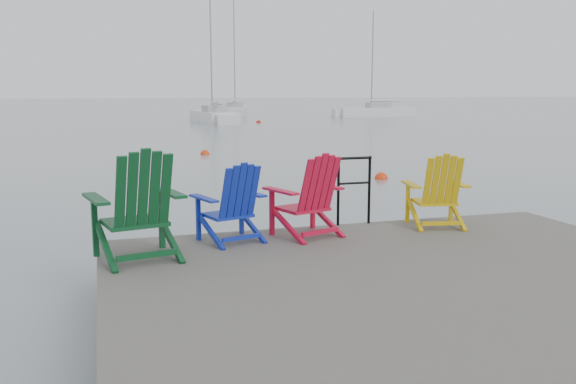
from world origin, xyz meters
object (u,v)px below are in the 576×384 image
object	(u,v)px
handrail	(354,184)
sailboat_far	(375,113)
chair_green	(138,205)
buoy_b	(205,154)
buoy_a	(381,179)
chair_yellow	(438,190)
buoy_c	(259,123)
chair_red	(309,195)
sailboat_mid	(235,112)
buoy_d	(200,122)
sailboat_near	(214,117)
chair_blue	(232,203)

from	to	relation	value
handrail	sailboat_far	xyz separation A→B (m)	(20.33, 42.48, -0.69)
chair_green	buoy_b	world-z (taller)	chair_green
chair_green	buoy_a	size ratio (longest dim) A/B	3.35
chair_green	chair_yellow	world-z (taller)	chair_green
buoy_b	buoy_c	size ratio (longest dim) A/B	0.91
chair_red	sailboat_mid	size ratio (longest dim) A/B	0.08
buoy_c	buoy_d	xyz separation A→B (m)	(-3.87, 2.16, 0.00)
sailboat_far	chair_yellow	bearing A→B (deg)	156.77
sailboat_near	sailboat_mid	xyz separation A→B (m)	(4.25, 12.23, -0.00)
sailboat_near	buoy_c	world-z (taller)	sailboat_near
chair_green	chair_blue	xyz separation A→B (m)	(1.09, 0.48, -0.12)
chair_blue	chair_yellow	xyz separation A→B (m)	(2.69, -0.01, 0.01)
chair_green	chair_red	distance (m)	2.08
buoy_c	chair_blue	bearing A→B (deg)	-104.93
handrail	chair_green	distance (m)	2.97
sailboat_mid	buoy_c	bearing A→B (deg)	-81.09
sailboat_near	sailboat_far	bearing A→B (deg)	17.82
sailboat_near	sailboat_far	world-z (taller)	sailboat_near
chair_blue	chair_yellow	bearing A→B (deg)	-16.88
buoy_a	buoy_c	world-z (taller)	buoy_c
chair_yellow	buoy_b	xyz separation A→B (m)	(-0.54, 14.83, -0.98)
buoy_c	buoy_d	distance (m)	4.43
buoy_c	chair_green	bearing A→B (deg)	-106.34
handrail	buoy_c	bearing A→B (deg)	77.51
handrail	buoy_d	size ratio (longest dim) A/B	2.61
buoy_a	chair_yellow	bearing A→B (deg)	-110.74
chair_yellow	sailboat_far	size ratio (longest dim) A/B	0.10
chair_blue	buoy_b	xyz separation A→B (m)	(2.15, 14.83, -0.97)
chair_green	buoy_d	world-z (taller)	chair_green
handrail	buoy_d	distance (m)	37.77
buoy_b	handrail	bearing A→B (deg)	-91.68
sailboat_near	buoy_a	xyz separation A→B (m)	(-1.06, -29.84, -0.36)
chair_yellow	sailboat_near	bearing A→B (deg)	96.79
handrail	buoy_b	xyz separation A→B (m)	(0.42, 14.36, -1.04)
chair_green	buoy_a	xyz separation A→B (m)	(6.57, 7.85, -1.08)
chair_green	buoy_c	size ratio (longest dim) A/B	3.15
chair_red	sailboat_far	size ratio (longest dim) A/B	0.11
buoy_d	handrail	bearing A→B (deg)	-96.03
chair_green	chair_yellow	distance (m)	3.81
buoy_a	sailboat_mid	bearing A→B (deg)	82.81
buoy_c	sailboat_far	bearing A→B (deg)	29.58
chair_green	sailboat_near	world-z (taller)	sailboat_near
handrail	sailboat_mid	distance (m)	49.81
buoy_b	buoy_a	bearing A→B (deg)	-65.94
sailboat_mid	buoy_c	distance (m)	13.64
buoy_a	buoy_c	xyz separation A→B (m)	(4.08, 28.49, 0.00)
chair_yellow	buoy_d	xyz separation A→B (m)	(3.01, 38.02, -0.98)
chair_red	buoy_a	bearing A→B (deg)	40.01
buoy_a	buoy_c	bearing A→B (deg)	81.84
buoy_c	buoy_d	world-z (taller)	buoy_c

